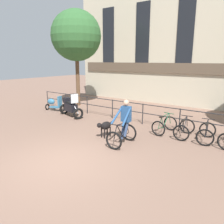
{
  "coord_description": "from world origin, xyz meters",
  "views": [
    {
      "loc": [
        5.03,
        -4.23,
        3.16
      ],
      "look_at": [
        -0.18,
        2.86,
        1.05
      ],
      "focal_mm": 35.0,
      "sensor_mm": 36.0,
      "label": 1
    }
  ],
  "objects_px": {
    "parked_scooter": "(54,104)",
    "dog": "(105,126)",
    "parked_bicycle_mid_left": "(184,129)",
    "cyclist_with_bike": "(124,125)",
    "parked_bicycle_mid_right": "(206,133)",
    "parked_motorcycle": "(71,107)",
    "parked_bicycle_near_lamp": "(164,125)"
  },
  "relations": [
    {
      "from": "dog",
      "to": "parked_scooter",
      "type": "height_order",
      "value": "parked_scooter"
    },
    {
      "from": "cyclist_with_bike",
      "to": "parked_bicycle_mid_left",
      "type": "xyz_separation_m",
      "value": [
        1.63,
        2.12,
        -0.41
      ]
    },
    {
      "from": "cyclist_with_bike",
      "to": "parked_scooter",
      "type": "bearing_deg",
      "value": 159.94
    },
    {
      "from": "dog",
      "to": "parked_bicycle_near_lamp",
      "type": "relative_size",
      "value": 0.77
    },
    {
      "from": "parked_motorcycle",
      "to": "parked_scooter",
      "type": "distance_m",
      "value": 1.98
    },
    {
      "from": "cyclist_with_bike",
      "to": "parked_bicycle_mid_left",
      "type": "bearing_deg",
      "value": 49.88
    },
    {
      "from": "parked_bicycle_mid_left",
      "to": "parked_scooter",
      "type": "relative_size",
      "value": 0.87
    },
    {
      "from": "dog",
      "to": "parked_bicycle_mid_left",
      "type": "height_order",
      "value": "parked_bicycle_mid_left"
    },
    {
      "from": "parked_bicycle_near_lamp",
      "to": "cyclist_with_bike",
      "type": "bearing_deg",
      "value": 77.08
    },
    {
      "from": "parked_motorcycle",
      "to": "parked_bicycle_mid_right",
      "type": "height_order",
      "value": "parked_motorcycle"
    },
    {
      "from": "parked_motorcycle",
      "to": "parked_bicycle_mid_right",
      "type": "distance_m",
      "value": 7.23
    },
    {
      "from": "dog",
      "to": "parked_bicycle_mid_left",
      "type": "relative_size",
      "value": 0.78
    },
    {
      "from": "cyclist_with_bike",
      "to": "parked_bicycle_mid_right",
      "type": "bearing_deg",
      "value": 37.7
    },
    {
      "from": "dog",
      "to": "parked_bicycle_mid_left",
      "type": "distance_m",
      "value": 3.31
    },
    {
      "from": "parked_bicycle_mid_right",
      "to": "parked_scooter",
      "type": "distance_m",
      "value": 9.15
    },
    {
      "from": "parked_bicycle_mid_left",
      "to": "parked_bicycle_mid_right",
      "type": "xyz_separation_m",
      "value": [
        0.87,
        0.0,
        0.0
      ]
    },
    {
      "from": "cyclist_with_bike",
      "to": "parked_motorcycle",
      "type": "xyz_separation_m",
      "value": [
        -4.71,
        1.7,
        -0.2
      ]
    },
    {
      "from": "parked_scooter",
      "to": "cyclist_with_bike",
      "type": "bearing_deg",
      "value": -118.58
    },
    {
      "from": "parked_scooter",
      "to": "dog",
      "type": "bearing_deg",
      "value": -120.22
    },
    {
      "from": "parked_bicycle_near_lamp",
      "to": "parked_bicycle_mid_right",
      "type": "distance_m",
      "value": 1.75
    },
    {
      "from": "cyclist_with_bike",
      "to": "dog",
      "type": "bearing_deg",
      "value": 169.44
    },
    {
      "from": "cyclist_with_bike",
      "to": "dog",
      "type": "relative_size",
      "value": 1.86
    },
    {
      "from": "parked_motorcycle",
      "to": "parked_bicycle_near_lamp",
      "type": "distance_m",
      "value": 5.49
    },
    {
      "from": "parked_motorcycle",
      "to": "parked_bicycle_near_lamp",
      "type": "bearing_deg",
      "value": -72.21
    },
    {
      "from": "cyclist_with_bike",
      "to": "parked_bicycle_mid_right",
      "type": "relative_size",
      "value": 1.42
    },
    {
      "from": "parked_motorcycle",
      "to": "parked_scooter",
      "type": "bearing_deg",
      "value": 92.05
    },
    {
      "from": "parked_bicycle_near_lamp",
      "to": "parked_bicycle_mid_left",
      "type": "xyz_separation_m",
      "value": [
        0.87,
        -0.0,
        -0.0
      ]
    },
    {
      "from": "parked_motorcycle",
      "to": "parked_bicycle_mid_left",
      "type": "height_order",
      "value": "parked_motorcycle"
    },
    {
      "from": "cyclist_with_bike",
      "to": "parked_scooter",
      "type": "distance_m",
      "value": 6.98
    },
    {
      "from": "cyclist_with_bike",
      "to": "parked_motorcycle",
      "type": "bearing_deg",
      "value": 157.53
    },
    {
      "from": "dog",
      "to": "parked_scooter",
      "type": "xyz_separation_m",
      "value": [
        -5.63,
        1.95,
        -0.03
      ]
    },
    {
      "from": "cyclist_with_bike",
      "to": "dog",
      "type": "height_order",
      "value": "cyclist_with_bike"
    }
  ]
}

